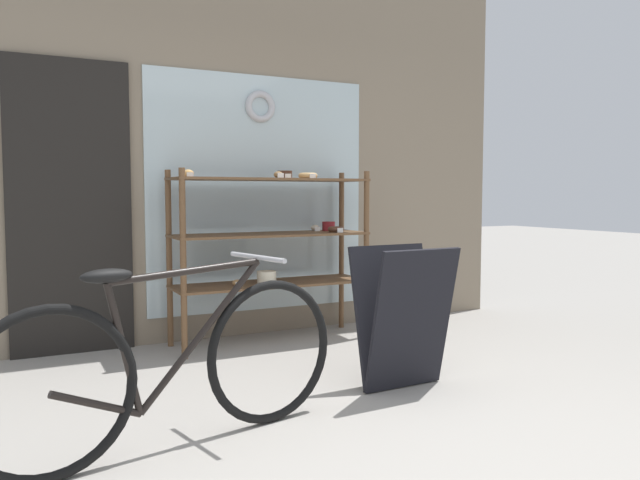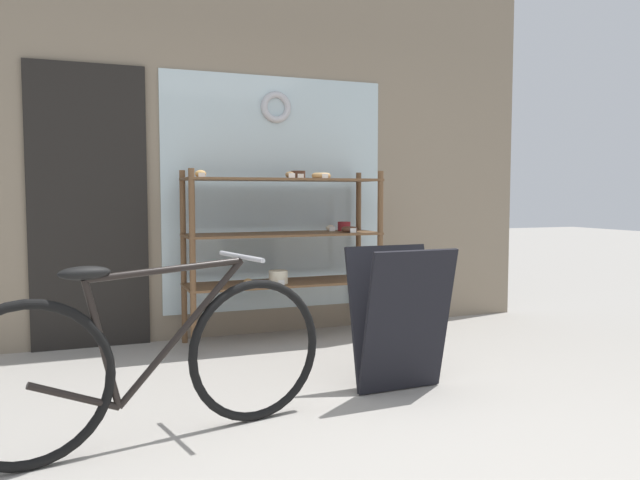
% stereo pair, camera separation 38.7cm
% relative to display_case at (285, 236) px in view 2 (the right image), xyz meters
% --- Properties ---
extents(ground_plane, '(30.00, 30.00, 0.00)m').
position_rel_display_case_xyz_m(ground_plane, '(-0.18, -2.25, -0.82)').
color(ground_plane, gray).
extents(storefront_facade, '(5.10, 0.13, 3.99)m').
position_rel_display_case_xyz_m(storefront_facade, '(-0.21, 0.37, 1.12)').
color(storefront_facade, gray).
rests_on(storefront_facade, ground_plane).
extents(display_case, '(1.52, 0.46, 1.33)m').
position_rel_display_case_xyz_m(display_case, '(0.00, 0.00, 0.00)').
color(display_case, brown).
rests_on(display_case, ground_plane).
extents(bicycle, '(1.75, 0.53, 0.85)m').
position_rel_display_case_xyz_m(bicycle, '(-1.20, -1.71, -0.44)').
color(bicycle, black).
rests_on(bicycle, ground_plane).
extents(sandwich_board, '(0.55, 0.40, 0.83)m').
position_rel_display_case_xyz_m(sandwich_board, '(0.23, -1.43, -0.40)').
color(sandwich_board, black).
rests_on(sandwich_board, ground_plane).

